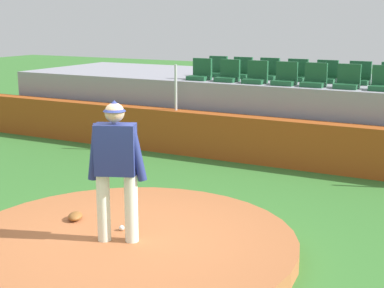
{
  "coord_description": "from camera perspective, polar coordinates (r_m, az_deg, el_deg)",
  "views": [
    {
      "loc": [
        4.07,
        -5.81,
        3.06
      ],
      "look_at": [
        0.0,
        1.85,
        1.12
      ],
      "focal_mm": 53.04,
      "sensor_mm": 36.0,
      "label": 1
    }
  ],
  "objects": [
    {
      "name": "brick_barrier",
      "position": [
        12.09,
        7.65,
        0.27
      ],
      "size": [
        15.96,
        0.4,
        0.99
      ],
      "primitive_type": "cube",
      "color": "#A24718",
      "rests_on": "ground_plane"
    },
    {
      "name": "fence_post_left",
      "position": [
        12.85,
        -1.64,
        5.69
      ],
      "size": [
        0.06,
        0.06,
        1.03
      ],
      "primitive_type": "cylinder",
      "color": "silver",
      "rests_on": "brick_barrier"
    },
    {
      "name": "ground_plane",
      "position": [
        7.73,
        -6.55,
        -10.78
      ],
      "size": [
        60.0,
        60.0,
        0.0
      ],
      "primitive_type": "plane",
      "color": "#36722D"
    },
    {
      "name": "stadium_chair_2",
      "position": [
        12.98,
        6.45,
        6.8
      ],
      "size": [
        0.48,
        0.44,
        0.5
      ],
      "rotation": [
        0.0,
        0.0,
        3.14
      ],
      "color": "#1B522F",
      "rests_on": "bleacher_platform"
    },
    {
      "name": "stadium_chair_5",
      "position": [
        12.39,
        15.38,
        6.16
      ],
      "size": [
        0.48,
        0.44,
        0.5
      ],
      "rotation": [
        0.0,
        0.0,
        3.14
      ],
      "color": "#1B522F",
      "rests_on": "bleacher_platform"
    },
    {
      "name": "pitcher",
      "position": [
        7.22,
        -7.65,
        -1.72
      ],
      "size": [
        0.75,
        0.44,
        1.84
      ],
      "rotation": [
        0.0,
        0.0,
        0.4
      ],
      "color": "white",
      "rests_on": "pitchers_mound"
    },
    {
      "name": "stadium_chair_6",
      "position": [
        12.25,
        18.64,
        5.88
      ],
      "size": [
        0.48,
        0.44,
        0.5
      ],
      "rotation": [
        0.0,
        0.0,
        3.14
      ],
      "color": "#1B522F",
      "rests_on": "bleacher_platform"
    },
    {
      "name": "stadium_chair_10",
      "position": [
        13.62,
        10.46,
        6.95
      ],
      "size": [
        0.48,
        0.44,
        0.5
      ],
      "rotation": [
        0.0,
        0.0,
        3.14
      ],
      "color": "#1B522F",
      "rests_on": "bleacher_platform"
    },
    {
      "name": "stadium_chair_4",
      "position": [
        12.54,
        12.21,
        6.4
      ],
      "size": [
        0.48,
        0.44,
        0.5
      ],
      "rotation": [
        0.0,
        0.0,
        3.14
      ],
      "color": "#1B522F",
      "rests_on": "bleacher_platform"
    },
    {
      "name": "baseball",
      "position": [
        7.87,
        -7.08,
        -8.37
      ],
      "size": [
        0.07,
        0.07,
        0.07
      ],
      "primitive_type": "sphere",
      "color": "white",
      "rests_on": "pitchers_mound"
    },
    {
      "name": "stadium_chair_11",
      "position": [
        13.4,
        13.33,
        6.73
      ],
      "size": [
        0.48,
        0.44,
        0.5
      ],
      "rotation": [
        0.0,
        0.0,
        3.14
      ],
      "color": "#1B522F",
      "rests_on": "bleacher_platform"
    },
    {
      "name": "stadium_chair_7",
      "position": [
        14.39,
        2.49,
        7.44
      ],
      "size": [
        0.48,
        0.44,
        0.5
      ],
      "rotation": [
        0.0,
        0.0,
        3.14
      ],
      "color": "#1B522F",
      "rests_on": "bleacher_platform"
    },
    {
      "name": "fielding_glove",
      "position": [
        8.36,
        -11.65,
        -7.12
      ],
      "size": [
        0.32,
        0.36,
        0.11
      ],
      "primitive_type": "ellipsoid",
      "rotation": [
        0.0,
        0.0,
        2.1
      ],
      "color": "brown",
      "rests_on": "pitchers_mound"
    },
    {
      "name": "bleacher_platform",
      "position": [
        14.2,
        10.98,
        3.25
      ],
      "size": [
        14.91,
        3.85,
        1.6
      ],
      "primitive_type": "cube",
      "color": "gray",
      "rests_on": "ground_plane"
    },
    {
      "name": "stadium_chair_0",
      "position": [
        13.6,
        0.86,
        7.14
      ],
      "size": [
        0.48,
        0.44,
        0.5
      ],
      "rotation": [
        0.0,
        0.0,
        3.14
      ],
      "color": "#1B522F",
      "rests_on": "bleacher_platform"
    },
    {
      "name": "stadium_chair_1",
      "position": [
        13.27,
        3.67,
        6.98
      ],
      "size": [
        0.48,
        0.44,
        0.5
      ],
      "rotation": [
        0.0,
        0.0,
        3.14
      ],
      "color": "#1B522F",
      "rests_on": "bleacher_platform"
    },
    {
      "name": "pitchers_mound",
      "position": [
        7.69,
        -6.57,
        -10.05
      ],
      "size": [
        4.53,
        4.53,
        0.22
      ],
      "primitive_type": "cylinder",
      "color": "#A85E35",
      "rests_on": "ground_plane"
    },
    {
      "name": "stadium_chair_12",
      "position": [
        13.25,
        16.45,
        6.48
      ],
      "size": [
        0.48,
        0.44,
        0.5
      ],
      "rotation": [
        0.0,
        0.0,
        3.14
      ],
      "color": "#1B522F",
      "rests_on": "bleacher_platform"
    },
    {
      "name": "stadium_chair_3",
      "position": [
        12.73,
        9.35,
        6.6
      ],
      "size": [
        0.48,
        0.44,
        0.5
      ],
      "rotation": [
        0.0,
        0.0,
        3.14
      ],
      "color": "#1B522F",
      "rests_on": "bleacher_platform"
    },
    {
      "name": "stadium_chair_8",
      "position": [
        14.08,
        5.0,
        7.29
      ],
      "size": [
        0.48,
        0.44,
        0.5
      ],
      "rotation": [
        0.0,
        0.0,
        3.14
      ],
      "color": "#1B522F",
      "rests_on": "bleacher_platform"
    },
    {
      "name": "stadium_chair_9",
      "position": [
        13.87,
        7.68,
        7.14
      ],
      "size": [
        0.48,
        0.44,
        0.5
      ],
      "rotation": [
        0.0,
        0.0,
        3.14
      ],
      "color": "#1B522F",
      "rests_on": "bleacher_platform"
    }
  ]
}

